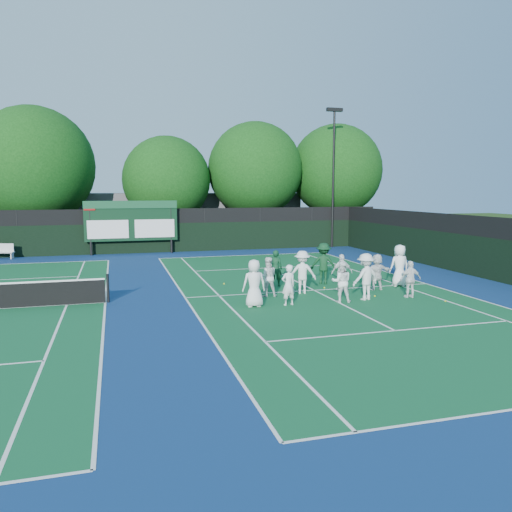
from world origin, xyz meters
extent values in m
plane|color=#1C370F|center=(0.00, 0.00, 0.00)|extent=(120.00, 120.00, 0.00)
cube|color=navy|center=(-6.00, 1.00, 0.00)|extent=(34.00, 32.00, 0.01)
cube|color=#11532B|center=(0.00, 1.00, 0.01)|extent=(10.97, 23.77, 0.00)
cube|color=white|center=(0.00, 12.88, 0.01)|extent=(10.97, 0.08, 0.00)
cube|color=white|center=(-5.49, 1.00, 0.01)|extent=(0.08, 23.77, 0.00)
cube|color=white|center=(5.49, 1.00, 0.01)|extent=(0.08, 23.77, 0.00)
cube|color=white|center=(-4.12, 1.00, 0.01)|extent=(0.08, 23.77, 0.00)
cube|color=white|center=(4.12, 1.00, 0.01)|extent=(0.08, 23.77, 0.00)
cube|color=white|center=(0.00, -5.40, 0.01)|extent=(8.23, 0.08, 0.00)
cube|color=white|center=(0.00, 7.40, 0.01)|extent=(8.23, 0.08, 0.00)
cube|color=white|center=(0.00, 1.00, 0.01)|extent=(0.08, 12.80, 0.00)
cube|color=white|center=(-14.00, 12.88, 0.01)|extent=(10.97, 0.08, 0.00)
cube|color=white|center=(-8.52, 1.00, 0.01)|extent=(0.08, 23.77, 0.00)
cube|color=white|center=(-9.88, 1.00, 0.01)|extent=(0.08, 23.77, 0.00)
cube|color=black|center=(-6.00, 16.00, 1.00)|extent=(34.00, 0.08, 2.00)
cube|color=black|center=(-6.00, 16.00, 2.50)|extent=(34.00, 0.05, 1.00)
cube|color=black|center=(9.00, 1.00, 1.00)|extent=(0.08, 32.00, 2.00)
cube|color=black|center=(9.00, 1.00, 2.50)|extent=(0.05, 32.00, 1.00)
cylinder|color=black|center=(-9.60, 15.60, 1.75)|extent=(0.16, 0.16, 3.50)
cylinder|color=black|center=(-4.40, 15.60, 1.75)|extent=(0.16, 0.16, 3.50)
cube|color=black|center=(-7.00, 15.60, 2.20)|extent=(6.00, 0.15, 2.60)
cube|color=#144929|center=(-7.00, 15.50, 3.30)|extent=(6.00, 0.05, 0.50)
cube|color=white|center=(-8.50, 15.50, 1.70)|extent=(2.60, 0.04, 1.20)
cube|color=white|center=(-5.50, 15.50, 1.70)|extent=(2.60, 0.04, 1.20)
cube|color=#A40D0F|center=(-9.60, 15.50, 3.20)|extent=(0.70, 0.04, 0.50)
cube|color=#5D5D62|center=(-2.00, 24.00, 2.00)|extent=(18.00, 6.00, 4.00)
cylinder|color=black|center=(7.50, 15.70, 5.00)|extent=(0.16, 0.16, 10.00)
cube|color=black|center=(7.50, 15.70, 10.00)|extent=(1.20, 0.30, 0.25)
cylinder|color=black|center=(-8.40, 1.00, 0.55)|extent=(0.10, 0.10, 1.10)
cube|color=silver|center=(-14.88, 15.30, 0.43)|extent=(1.57, 0.78, 0.06)
cube|color=silver|center=(-14.88, 15.45, 0.71)|extent=(1.48, 0.44, 0.51)
cube|color=silver|center=(-14.27, 15.30, 0.20)|extent=(0.15, 0.36, 0.40)
cylinder|color=black|center=(-13.30, 19.50, 1.43)|extent=(0.44, 0.44, 2.85)
sphere|color=#0D3A0F|center=(-13.30, 19.50, 5.91)|extent=(8.17, 8.17, 8.17)
sphere|color=#0D3A0F|center=(-12.70, 19.80, 5.10)|extent=(5.72, 5.72, 5.72)
cylinder|color=black|center=(-4.23, 19.50, 1.28)|extent=(0.44, 0.44, 2.56)
sphere|color=#0D3A0F|center=(-4.23, 19.50, 4.99)|extent=(6.48, 6.48, 6.48)
sphere|color=#0D3A0F|center=(-3.63, 19.80, 4.34)|extent=(4.53, 4.53, 4.53)
cylinder|color=black|center=(2.61, 19.50, 1.54)|extent=(0.44, 0.44, 3.07)
sphere|color=#0D3A0F|center=(2.61, 19.50, 5.82)|extent=(7.34, 7.34, 7.34)
sphere|color=#0D3A0F|center=(3.21, 19.80, 5.09)|extent=(5.14, 5.14, 5.14)
cylinder|color=black|center=(9.47, 19.50, 1.53)|extent=(0.44, 0.44, 3.07)
sphere|color=#0D3A0F|center=(9.47, 19.50, 5.85)|extent=(7.42, 7.42, 7.42)
sphere|color=#0D3A0F|center=(10.07, 19.80, 5.11)|extent=(5.19, 5.19, 5.19)
sphere|color=yellow|center=(0.61, 1.29, 0.03)|extent=(0.07, 0.07, 0.07)
sphere|color=yellow|center=(3.99, -2.41, 0.03)|extent=(0.07, 0.07, 0.07)
sphere|color=yellow|center=(-3.40, 3.37, 0.03)|extent=(0.07, 0.07, 0.07)
sphere|color=yellow|center=(1.85, -0.86, 0.03)|extent=(0.07, 0.07, 0.07)
imported|color=white|center=(-3.25, -1.17, 0.88)|extent=(0.88, 0.59, 1.75)
imported|color=white|center=(-1.98, -1.31, 0.77)|extent=(0.61, 0.46, 1.53)
imported|color=white|center=(0.15, -1.33, 0.79)|extent=(0.93, 0.83, 1.58)
imported|color=white|center=(1.21, -1.23, 0.91)|extent=(1.31, 0.96, 1.82)
imported|color=white|center=(3.11, -1.37, 0.74)|extent=(0.89, 0.41, 1.48)
imported|color=silver|center=(-2.26, 0.40, 0.80)|extent=(0.87, 0.73, 1.60)
imported|color=white|center=(-0.71, 0.57, 0.89)|extent=(1.28, 0.92, 1.78)
imported|color=white|center=(1.10, 0.64, 0.78)|extent=(0.95, 0.46, 1.57)
imported|color=silver|center=(2.63, 0.41, 0.78)|extent=(1.47, 0.54, 1.56)
imported|color=white|center=(3.99, 0.86, 0.93)|extent=(0.91, 0.59, 1.86)
imported|color=#0F371F|center=(-1.28, 2.38, 0.81)|extent=(0.70, 0.59, 1.62)
imported|color=#0F381C|center=(0.97, 2.27, 0.94)|extent=(1.39, 1.13, 1.87)
camera|label=1|loc=(-8.06, -18.37, 4.24)|focal=35.00mm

